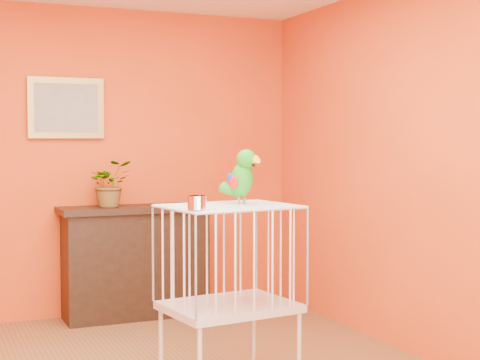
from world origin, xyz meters
name	(u,v)px	position (x,y,z in m)	size (l,w,h in m)	color
room_shell	(138,121)	(0.00, 0.00, 1.58)	(4.50, 4.50, 4.50)	#DB4514
console_cabinet	(136,261)	(0.53, 2.03, 0.47)	(1.26, 0.45, 0.93)	black
potted_plant	(110,189)	(0.32, 2.05, 1.08)	(0.35, 0.38, 0.30)	#26722D
framed_picture	(66,108)	(0.00, 2.22, 1.75)	(0.62, 0.04, 0.50)	#A4813A
birdcage	(229,297)	(0.52, -0.04, 0.57)	(0.78, 0.64, 1.10)	beige
feed_cup	(197,203)	(0.25, -0.24, 1.15)	(0.11, 0.11, 0.07)	silver
parrot	(242,176)	(0.64, 0.05, 1.27)	(0.20, 0.28, 0.33)	#59544C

